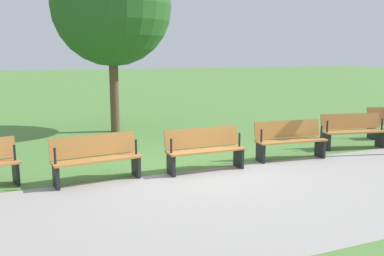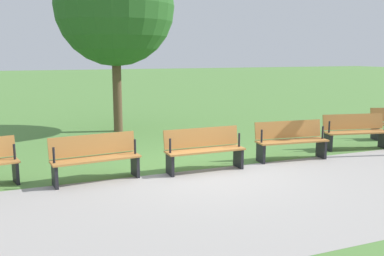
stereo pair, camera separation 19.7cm
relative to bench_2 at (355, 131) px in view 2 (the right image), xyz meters
The scene contains 7 objects.
ground_plane 4.51m from the bench_2, ahead, with size 120.00×120.00×0.00m, color #54843D.
path_paving 5.10m from the bench_2, 28.58° to the left, with size 32.13×4.11×0.01m, color #A39E99.
bench_2 is the anchor object (origin of this frame).
bench_3 2.24m from the bench_2, ahead, with size 1.72×0.64×0.89m.
bench_4 4.48m from the bench_2, ahead, with size 1.68×0.47×0.89m.
bench_5 6.71m from the bench_2, ahead, with size 1.72×0.64×0.89m.
tree_0 7.81m from the bench_2, 43.31° to the right, with size 3.63×3.63×5.68m.
Camera 2 is at (3.52, 7.92, 2.43)m, focal length 39.91 mm.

